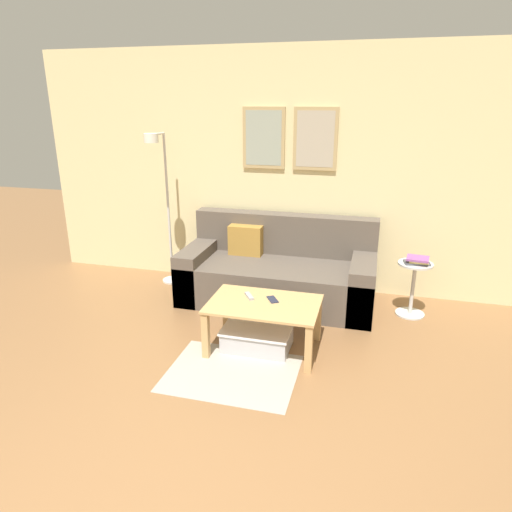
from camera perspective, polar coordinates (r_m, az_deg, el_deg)
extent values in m
cube|color=beige|center=(4.99, 3.44, 10.41)|extent=(5.60, 0.06, 2.55)
cube|color=tan|center=(4.96, 0.98, 14.53)|extent=(0.45, 0.02, 0.63)
cube|color=#939E8E|center=(4.95, 0.95, 14.52)|extent=(0.38, 0.01, 0.56)
cube|color=tan|center=(4.85, 7.43, 14.29)|extent=(0.45, 0.02, 0.63)
cube|color=#ADA38E|center=(4.84, 7.41, 14.28)|extent=(0.38, 0.01, 0.56)
cube|color=#A39989|center=(3.66, -3.02, -14.37)|extent=(1.00, 0.77, 0.01)
cube|color=brown|center=(4.77, 2.68, -3.27)|extent=(1.97, 0.90, 0.42)
cube|color=brown|center=(4.95, 3.62, 2.81)|extent=(1.97, 0.20, 0.43)
cube|color=brown|center=(4.99, -7.06, -1.64)|extent=(0.24, 0.90, 0.54)
cube|color=brown|center=(4.66, 13.15, -3.54)|extent=(0.24, 0.90, 0.54)
cube|color=#A87A33|center=(4.90, -1.31, 1.97)|extent=(0.36, 0.14, 0.32)
cube|color=tan|center=(3.79, 1.00, -6.02)|extent=(0.92, 0.60, 0.02)
cube|color=tan|center=(3.78, -6.31, -9.82)|extent=(0.06, 0.06, 0.40)
cube|color=tan|center=(3.59, 6.60, -11.48)|extent=(0.06, 0.06, 0.40)
cube|color=tan|center=(4.22, -3.73, -6.52)|extent=(0.06, 0.06, 0.40)
cube|color=tan|center=(4.05, 7.74, -7.79)|extent=(0.06, 0.06, 0.40)
cube|color=#B2B2B7|center=(3.95, 0.16, -10.29)|extent=(0.56, 0.37, 0.17)
cube|color=silver|center=(3.90, 0.16, -9.08)|extent=(0.58, 0.39, 0.02)
cylinder|color=silver|center=(5.44, -10.35, -2.97)|extent=(0.23, 0.23, 0.02)
cylinder|color=silver|center=(5.19, -10.90, 5.67)|extent=(0.03, 0.03, 1.66)
cylinder|color=silver|center=(4.95, -12.23, 14.69)|extent=(0.02, 0.28, 0.02)
cylinder|color=white|center=(4.82, -12.97, 14.18)|extent=(0.14, 0.14, 0.09)
cylinder|color=silver|center=(4.80, 18.66, -6.82)|extent=(0.28, 0.28, 0.01)
cylinder|color=silver|center=(4.70, 18.99, -3.95)|extent=(0.04, 0.04, 0.51)
cylinder|color=silver|center=(4.61, 19.33, -0.93)|extent=(0.33, 0.33, 0.02)
cube|color=#4C4C51|center=(4.58, 19.46, -0.80)|extent=(0.25, 0.16, 0.02)
cube|color=#D8C666|center=(4.59, 19.63, -0.49)|extent=(0.17, 0.17, 0.02)
cube|color=#8C4C93|center=(4.57, 19.58, -0.29)|extent=(0.22, 0.20, 0.02)
cube|color=#99999E|center=(3.90, -0.86, -5.02)|extent=(0.11, 0.15, 0.02)
cube|color=#1E2338|center=(3.85, 2.08, -5.45)|extent=(0.13, 0.15, 0.01)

